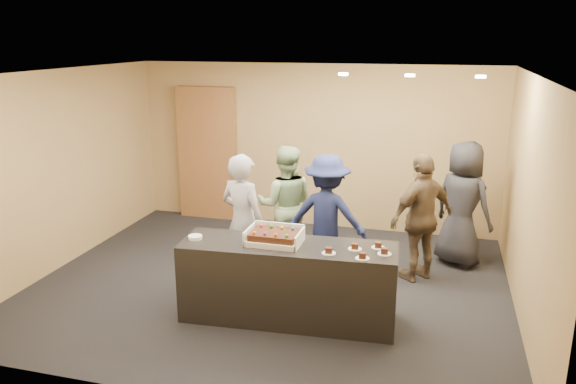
# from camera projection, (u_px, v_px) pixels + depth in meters

# --- Properties ---
(room) EXTENTS (6.04, 6.00, 2.70)m
(room) POSITION_uv_depth(u_px,v_px,m) (270.00, 184.00, 6.95)
(room) COLOR black
(room) RESTS_ON ground
(serving_counter) EXTENTS (2.44, 0.86, 0.90)m
(serving_counter) POSITION_uv_depth(u_px,v_px,m) (288.00, 282.00, 6.31)
(serving_counter) COLOR black
(serving_counter) RESTS_ON floor
(storage_cabinet) EXTENTS (1.04, 0.15, 2.30)m
(storage_cabinet) POSITION_uv_depth(u_px,v_px,m) (207.00, 154.00, 9.73)
(storage_cabinet) COLOR brown
(storage_cabinet) RESTS_ON floor
(cake_box) EXTENTS (0.60, 0.42, 0.18)m
(cake_box) POSITION_uv_depth(u_px,v_px,m) (275.00, 239.00, 6.24)
(cake_box) COLOR white
(cake_box) RESTS_ON serving_counter
(sheet_cake) EXTENTS (0.51, 0.35, 0.11)m
(sheet_cake) POSITION_uv_depth(u_px,v_px,m) (274.00, 235.00, 6.21)
(sheet_cake) COLOR #35190C
(sheet_cake) RESTS_ON cake_box
(plate_stack) EXTENTS (0.16, 0.16, 0.04)m
(plate_stack) POSITION_uv_depth(u_px,v_px,m) (195.00, 237.00, 6.36)
(plate_stack) COLOR white
(plate_stack) RESTS_ON serving_counter
(slice_a) EXTENTS (0.15, 0.15, 0.07)m
(slice_a) POSITION_uv_depth(u_px,v_px,m) (329.00, 251.00, 5.93)
(slice_a) COLOR white
(slice_a) RESTS_ON serving_counter
(slice_b) EXTENTS (0.15, 0.15, 0.07)m
(slice_b) POSITION_uv_depth(u_px,v_px,m) (355.00, 247.00, 6.05)
(slice_b) COLOR white
(slice_b) RESTS_ON serving_counter
(slice_c) EXTENTS (0.15, 0.15, 0.07)m
(slice_c) POSITION_uv_depth(u_px,v_px,m) (363.00, 257.00, 5.79)
(slice_c) COLOR white
(slice_c) RESTS_ON serving_counter
(slice_d) EXTENTS (0.15, 0.15, 0.07)m
(slice_d) POSITION_uv_depth(u_px,v_px,m) (378.00, 246.00, 6.09)
(slice_d) COLOR white
(slice_d) RESTS_ON serving_counter
(slice_e) EXTENTS (0.15, 0.15, 0.07)m
(slice_e) POSITION_uv_depth(u_px,v_px,m) (385.00, 252.00, 5.91)
(slice_e) COLOR white
(slice_e) RESTS_ON serving_counter
(person_server_grey) EXTENTS (0.74, 0.60, 1.75)m
(person_server_grey) POSITION_uv_depth(u_px,v_px,m) (243.00, 222.00, 7.02)
(person_server_grey) COLOR #99989D
(person_server_grey) RESTS_ON floor
(person_sage_man) EXTENTS (0.94, 0.80, 1.68)m
(person_sage_man) POSITION_uv_depth(u_px,v_px,m) (285.00, 205.00, 7.85)
(person_sage_man) COLOR #8FAD7A
(person_sage_man) RESTS_ON floor
(person_navy_man) EXTENTS (1.09, 0.65, 1.65)m
(person_navy_man) POSITION_uv_depth(u_px,v_px,m) (327.00, 216.00, 7.39)
(person_navy_man) COLOR #181F45
(person_navy_man) RESTS_ON floor
(person_brown_extra) EXTENTS (1.00, 1.00, 1.70)m
(person_brown_extra) POSITION_uv_depth(u_px,v_px,m) (422.00, 218.00, 7.27)
(person_brown_extra) COLOR brown
(person_brown_extra) RESTS_ON floor
(person_dark_suit) EXTENTS (1.03, 0.95, 1.76)m
(person_dark_suit) POSITION_uv_depth(u_px,v_px,m) (462.00, 204.00, 7.76)
(person_dark_suit) COLOR black
(person_dark_suit) RESTS_ON floor
(ceiling_spotlights) EXTENTS (1.72, 0.12, 0.03)m
(ceiling_spotlights) POSITION_uv_depth(u_px,v_px,m) (410.00, 75.00, 6.65)
(ceiling_spotlights) COLOR #FFEAC6
(ceiling_spotlights) RESTS_ON ceiling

